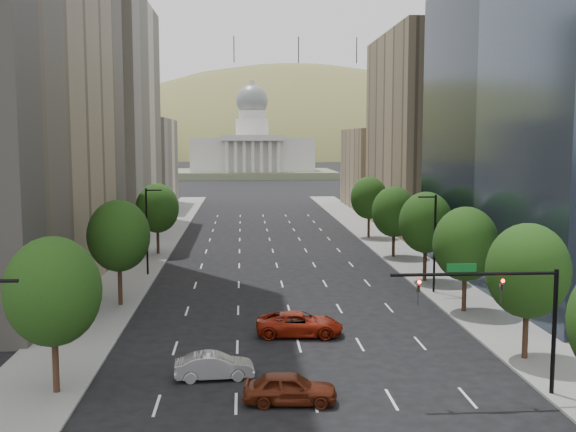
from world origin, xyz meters
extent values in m
cube|color=slate|center=(-15.50, 60.00, 0.07)|extent=(6.00, 200.00, 0.15)
cube|color=slate|center=(15.50, 60.00, 0.07)|extent=(6.00, 200.00, 0.15)
cube|color=beige|center=(-25.00, 103.00, 17.50)|extent=(14.00, 30.00, 35.00)
cube|color=beige|center=(-25.00, 136.00, 9.00)|extent=(14.00, 26.00, 18.00)
cube|color=#8C7759|center=(25.00, 100.00, 15.00)|extent=(14.00, 30.00, 30.00)
cube|color=#8C7759|center=(25.00, 133.00, 8.00)|extent=(14.00, 26.00, 16.00)
cylinder|color=#382316|center=(14.00, 36.00, 2.00)|extent=(0.36, 0.36, 4.00)
ellipsoid|color=black|center=(14.00, 36.00, 5.76)|extent=(5.20, 5.20, 5.98)
cylinder|color=#382316|center=(14.00, 48.00, 1.95)|extent=(0.36, 0.36, 3.90)
ellipsoid|color=black|center=(14.00, 48.00, 5.62)|extent=(5.20, 5.20, 5.98)
cylinder|color=#382316|center=(14.00, 60.00, 2.05)|extent=(0.36, 0.36, 4.10)
ellipsoid|color=black|center=(14.00, 60.00, 5.90)|extent=(5.20, 5.20, 5.98)
cylinder|color=#382316|center=(14.00, 74.00, 1.90)|extent=(0.36, 0.36, 3.80)
ellipsoid|color=black|center=(14.00, 74.00, 5.47)|extent=(5.20, 5.20, 5.98)
cylinder|color=#382316|center=(14.00, 90.00, 2.00)|extent=(0.36, 0.36, 4.00)
ellipsoid|color=black|center=(14.00, 90.00, 5.76)|extent=(5.20, 5.20, 5.98)
cylinder|color=#382316|center=(-14.00, 32.00, 2.00)|extent=(0.36, 0.36, 4.00)
ellipsoid|color=black|center=(-14.00, 32.00, 5.76)|extent=(5.20, 5.20, 5.98)
cylinder|color=#382316|center=(-14.00, 52.00, 2.08)|extent=(0.36, 0.36, 4.15)
ellipsoid|color=black|center=(-14.00, 52.00, 5.98)|extent=(5.20, 5.20, 5.98)
cylinder|color=#382316|center=(-14.00, 78.00, 1.98)|extent=(0.36, 0.36, 3.95)
ellipsoid|color=black|center=(-14.00, 78.00, 5.69)|extent=(5.20, 5.20, 5.98)
cylinder|color=black|center=(13.50, 55.00, 4.50)|extent=(0.20, 0.20, 9.00)
cylinder|color=black|center=(12.70, 55.00, 8.80)|extent=(1.60, 0.14, 0.14)
cylinder|color=black|center=(-13.50, 65.00, 4.50)|extent=(0.20, 0.20, 9.00)
cylinder|color=black|center=(-12.70, 65.00, 8.80)|extent=(1.60, 0.14, 0.14)
cylinder|color=black|center=(13.00, 30.00, 3.50)|extent=(0.24, 0.24, 7.00)
cylinder|color=black|center=(8.50, 30.00, 6.80)|extent=(9.00, 0.18, 0.18)
imported|color=black|center=(10.00, 30.00, 6.25)|extent=(0.18, 0.22, 1.10)
imported|color=black|center=(5.50, 30.00, 6.25)|extent=(0.18, 0.22, 1.10)
sphere|color=#FF0C07|center=(10.00, 29.82, 6.45)|extent=(0.20, 0.20, 0.20)
sphere|color=#FF0C07|center=(5.50, 29.82, 6.45)|extent=(0.20, 0.20, 0.20)
cube|color=#0C591E|center=(7.80, 30.00, 7.15)|extent=(1.60, 0.06, 0.45)
cube|color=#596647|center=(0.00, 250.00, 1.25)|extent=(60.00, 40.00, 2.50)
cube|color=silver|center=(0.00, 250.00, 8.50)|extent=(44.00, 26.00, 12.00)
cube|color=silver|center=(0.00, 236.00, 14.50)|extent=(22.00, 4.00, 2.00)
cylinder|color=silver|center=(0.00, 250.00, 18.00)|extent=(12.00, 12.00, 7.00)
cylinder|color=silver|center=(0.00, 250.00, 23.00)|extent=(9.60, 9.60, 3.00)
sphere|color=slate|center=(0.00, 250.00, 28.10)|extent=(11.60, 11.60, 11.60)
cylinder|color=silver|center=(0.00, 250.00, 33.95)|extent=(1.80, 1.80, 2.50)
ellipsoid|color=olive|center=(-140.00, 560.00, -33.25)|extent=(380.00, 342.00, 190.00)
ellipsoid|color=olive|center=(40.00, 600.00, -42.00)|extent=(440.00, 396.00, 240.00)
ellipsoid|color=olive|center=(210.00, 640.00, -35.00)|extent=(360.00, 324.00, 200.00)
cylinder|color=black|center=(-10.00, 590.00, 90.00)|extent=(0.80, 0.80, 22.00)
cylinder|color=black|center=(45.00, 590.00, 90.00)|extent=(0.80, 0.80, 22.00)
cylinder|color=black|center=(95.00, 590.00, 90.00)|extent=(0.80, 0.80, 22.00)
imported|color=#551D0E|center=(-1.32, 29.84, 0.85)|extent=(5.10, 2.35, 1.69)
imported|color=#A3A3A9|center=(-5.46, 33.92, 0.76)|extent=(4.72, 1.95, 1.52)
imported|color=maroon|center=(0.24, 42.42, 0.86)|extent=(6.33, 3.21, 1.71)
camera|label=1|loc=(-3.75, -5.09, 13.90)|focal=42.84mm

